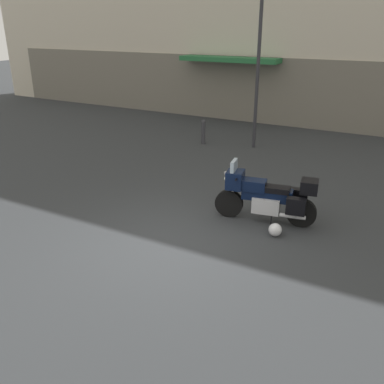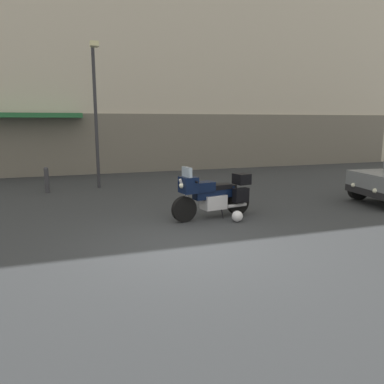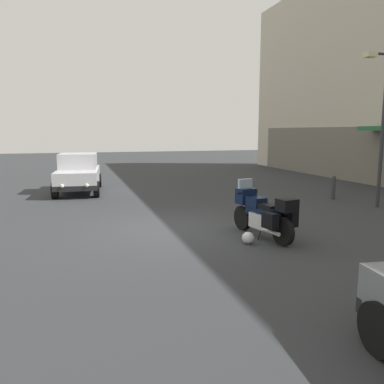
{
  "view_description": "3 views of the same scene",
  "coord_description": "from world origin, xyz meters",
  "px_view_note": "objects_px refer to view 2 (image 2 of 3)",
  "views": [
    {
      "loc": [
        3.97,
        -6.31,
        4.16
      ],
      "look_at": [
        0.27,
        0.49,
        0.99
      ],
      "focal_mm": 38.87,
      "sensor_mm": 36.0,
      "label": 1
    },
    {
      "loc": [
        -2.16,
        -6.86,
        2.45
      ],
      "look_at": [
        0.33,
        0.46,
        0.99
      ],
      "focal_mm": 35.18,
      "sensor_mm": 36.0,
      "label": 2
    },
    {
      "loc": [
        9.82,
        -2.44,
        2.57
      ],
      "look_at": [
        0.21,
        0.44,
        1.01
      ],
      "focal_mm": 36.64,
      "sensor_mm": 36.0,
      "label": 3
    }
  ],
  "objects_px": {
    "motorcycle": "(214,194)",
    "bollard_curbside": "(47,179)",
    "helmet": "(237,216)",
    "streetlamp_curbside": "(95,103)"
  },
  "relations": [
    {
      "from": "streetlamp_curbside",
      "to": "motorcycle",
      "type": "bearing_deg",
      "value": -66.21
    },
    {
      "from": "streetlamp_curbside",
      "to": "bollard_curbside",
      "type": "bearing_deg",
      "value": -169.64
    },
    {
      "from": "bollard_curbside",
      "to": "streetlamp_curbside",
      "type": "bearing_deg",
      "value": 10.36
    },
    {
      "from": "helmet",
      "to": "streetlamp_curbside",
      "type": "relative_size",
      "value": 0.05
    },
    {
      "from": "helmet",
      "to": "streetlamp_curbside",
      "type": "xyz_separation_m",
      "value": [
        -2.79,
        5.99,
        2.96
      ]
    },
    {
      "from": "motorcycle",
      "to": "bollard_curbside",
      "type": "xyz_separation_m",
      "value": [
        -4.19,
        5.1,
        -0.14
      ]
    },
    {
      "from": "streetlamp_curbside",
      "to": "bollard_curbside",
      "type": "height_order",
      "value": "streetlamp_curbside"
    },
    {
      "from": "helmet",
      "to": "bollard_curbside",
      "type": "xyz_separation_m",
      "value": [
        -4.59,
        5.66,
        0.34
      ]
    },
    {
      "from": "streetlamp_curbside",
      "to": "helmet",
      "type": "bearing_deg",
      "value": -65.0
    },
    {
      "from": "streetlamp_curbside",
      "to": "bollard_curbside",
      "type": "distance_m",
      "value": 3.19
    }
  ]
}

